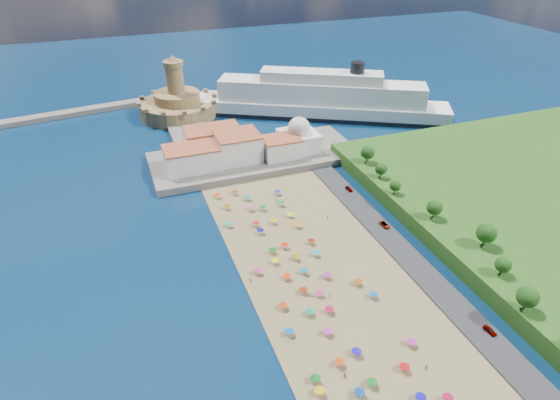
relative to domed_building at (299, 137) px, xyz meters
name	(u,v)px	position (x,y,z in m)	size (l,w,h in m)	color
ground	(296,263)	(-30.00, -71.00, -8.97)	(700.00, 700.00, 0.00)	#071938
terrace	(255,157)	(-20.00, 2.00, -7.47)	(90.00, 36.00, 3.00)	#59544C
jetty	(190,135)	(-42.00, 37.00, -7.77)	(18.00, 70.00, 2.40)	#59544C
waterfront_buildings	(225,148)	(-33.05, 2.64, -1.10)	(57.00, 29.00, 11.00)	silver
domed_building	(299,137)	(0.00, 0.00, 0.00)	(16.00, 16.00, 15.00)	silver
fortress	(178,104)	(-42.00, 67.00, -2.29)	(40.00, 40.00, 32.40)	#A17F50
cruise_ship	(321,100)	(29.23, 40.46, -0.23)	(128.21, 82.84, 29.54)	black
beach_parasols	(306,280)	(-31.28, -81.54, -6.83)	(31.63, 114.91, 2.20)	gray
beachgoers	(313,285)	(-29.61, -83.14, -7.88)	(37.08, 90.28, 1.86)	tan
parked_cars	(395,235)	(6.00, -70.09, -7.64)	(2.19, 81.65, 1.31)	gray
hillside_trees	(446,217)	(18.93, -77.87, 1.13)	(15.09, 107.79, 7.78)	#382314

